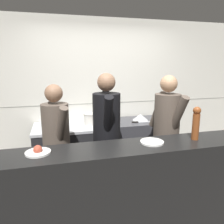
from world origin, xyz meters
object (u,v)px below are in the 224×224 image
stock_pot (53,119)px  pepper_mill (196,123)px  oven_range (72,151)px  mixing_bowl_steel (140,117)px  plated_dish_appetiser (152,142)px  sauce_pot (91,118)px  chefs_knife (141,122)px  plated_dish_main (38,151)px  chef_line (166,131)px  chef_sous (107,133)px  chef_head_cook (57,142)px

stock_pot → pepper_mill: (1.47, -1.54, 0.25)m
oven_range → mixing_bowl_steel: (1.18, 0.02, 0.50)m
oven_range → plated_dish_appetiser: 1.74m
plated_dish_appetiser → sauce_pot: bearing=105.0°
chefs_knife → plated_dish_main: size_ratio=1.81×
chefs_knife → chef_line: (0.07, -0.71, 0.05)m
oven_range → chef_line: size_ratio=0.70×
stock_pot → plated_dish_main: bearing=-94.7°
oven_range → chef_sous: size_ratio=0.68×
chefs_knife → chef_sous: chef_sous is taller
mixing_bowl_steel → chefs_knife: bearing=-104.5°
chef_line → plated_dish_appetiser: bearing=-139.1°
stock_pot → chef_sous: size_ratio=0.15×
oven_range → sauce_pot: size_ratio=4.83×
sauce_pot → pepper_mill: (0.88, -1.48, 0.26)m
pepper_mill → chef_head_cook: (-1.44, 0.71, -0.34)m
oven_range → mixing_bowl_steel: bearing=0.9°
plated_dish_appetiser → pepper_mill: 0.52m
oven_range → plated_dish_main: size_ratio=5.21×
pepper_mill → stock_pot: bearing=133.8°
chefs_knife → chef_head_cook: (-1.38, -0.64, 0.00)m
chefs_knife → sauce_pot: bearing=170.8°
plated_dish_main → chef_sous: chef_sous is taller
plated_dish_main → chef_line: (1.61, 0.62, -0.12)m
stock_pot → chef_head_cook: size_ratio=0.17×
oven_range → chef_head_cook: size_ratio=0.73×
plated_dish_appetiser → chef_line: 0.81m
chef_head_cook → stock_pot: bearing=73.4°
sauce_pot → plated_dish_main: size_ratio=1.08×
plated_dish_appetiser → pepper_mill: pepper_mill is taller
chef_line → chef_head_cook: bearing=167.0°
pepper_mill → chef_line: bearing=88.5°
oven_range → mixing_bowl_steel: 1.29m
stock_pot → plated_dish_appetiser: size_ratio=1.12×
plated_dish_main → mixing_bowl_steel: bearing=43.0°
sauce_pot → mixing_bowl_steel: 0.86m
stock_pot → sauce_pot: bearing=-5.1°
sauce_pot → mixing_bowl_steel: size_ratio=0.91×
mixing_bowl_steel → chef_sous: size_ratio=0.16×
chef_sous → chef_line: 0.82m
stock_pot → chefs_knife: bearing=-7.5°
plated_dish_main → plated_dish_appetiser: plated_dish_main is taller
plated_dish_main → chef_line: size_ratio=0.13×
chef_line → chef_sous: bearing=165.0°
stock_pot → chefs_knife: 1.43m
pepper_mill → chef_head_cook: bearing=153.6°
oven_range → chefs_knife: size_ratio=2.88×
chef_head_cook → chef_sous: size_ratio=0.93×
sauce_pot → chef_head_cook: size_ratio=0.15×
plated_dish_appetiser → chefs_knife: bearing=72.1°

